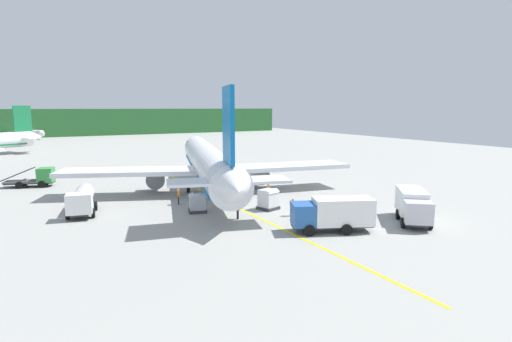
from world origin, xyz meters
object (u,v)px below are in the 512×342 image
airliner_distant (23,133)px  cargo_container_near (197,203)px  service_truck_fuel (413,205)px  airliner_foreground (208,163)px  service_truck_catering (82,200)px  crew_marshaller (238,209)px  crew_loader_left (268,187)px  crew_loader_right (178,195)px  service_truck_pushback (38,177)px  crew_supervisor (293,205)px  service_truck_baggage (333,213)px  cargo_container_mid (268,199)px

airliner_distant → cargo_container_near: 119.95m
airliner_distant → service_truck_fuel: 135.10m
airliner_foreground → cargo_container_near: airliner_foreground is taller
service_truck_catering → crew_marshaller: (12.23, -8.89, -0.43)m
crew_loader_left → crew_loader_right: 10.64m
service_truck_catering → crew_loader_right: size_ratio=3.94×
airliner_distant → service_truck_pushback: bearing=-88.8°
service_truck_pushback → crew_supervisor: bearing=-53.5°
service_truck_baggage → airliner_foreground: bearing=96.3°
airliner_foreground → crew_marshaller: (-2.87, -13.87, -2.42)m
cargo_container_near → cargo_container_mid: bearing=-19.8°
service_truck_fuel → crew_marshaller: bearing=147.7°
service_truck_pushback → crew_marshaller: bearing=-59.6°
airliner_distant → service_truck_catering: size_ratio=3.11×
cargo_container_near → crew_loader_right: (-0.59, 3.94, 0.11)m
airliner_foreground → service_truck_catering: bearing=-161.7°
service_truck_fuel → crew_loader_left: size_ratio=3.69×
service_truck_baggage → cargo_container_near: 13.66m
service_truck_catering → service_truck_baggage: bearing=-42.7°
cargo_container_mid → crew_loader_right: size_ratio=1.29×
service_truck_pushback → crew_loader_left: 30.04m
service_truck_catering → service_truck_pushback: service_truck_pushback is taller
service_truck_baggage → service_truck_catering: bearing=137.3°
airliner_foreground → cargo_container_mid: (1.46, -12.06, -2.38)m
crew_loader_right → cargo_container_near: bearing=-81.5°
service_truck_fuel → crew_supervisor: bearing=139.5°
service_truck_fuel → service_truck_catering: size_ratio=0.96×
service_truck_fuel → service_truck_catering: (-25.45, 17.24, -0.17)m
service_truck_pushback → crew_supervisor: service_truck_pushback is taller
cargo_container_near → crew_loader_left: (10.03, 3.37, 0.14)m
cargo_container_mid → crew_loader_right: (-7.24, 6.34, -0.01)m
airliner_distant → service_truck_fuel: (30.88, -131.53, -0.30)m
airliner_foreground → cargo_container_mid: bearing=-83.1°
airliner_distant → service_truck_pushback: 96.65m
service_truck_baggage → service_truck_fuel: bearing=-8.3°
service_truck_fuel → cargo_container_mid: 13.52m
airliner_foreground → crew_loader_right: bearing=-135.4°
service_truck_pushback → service_truck_fuel: bearing=-50.5°
airliner_distant → crew_loader_right: bearing=-82.7°
cargo_container_near → crew_marshaller: bearing=-61.1°
service_truck_fuel → service_truck_pushback: service_truck_fuel is taller
service_truck_fuel → crew_loader_left: (-5.51, 15.94, -0.54)m
airliner_distant → service_truck_pushback: size_ratio=3.24×
airliner_foreground → crew_supervisor: bearing=-81.7°
service_truck_catering → crew_loader_right: (9.32, -0.73, -0.40)m
crew_loader_right → crew_loader_left: bearing=-3.1°
airliner_foreground → crew_loader_left: 8.28m
service_truck_fuel → cargo_container_near: size_ratio=3.02×
airliner_foreground → service_truck_catering: (-15.10, -4.98, -1.99)m
crew_loader_right → service_truck_pushback: bearing=124.5°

